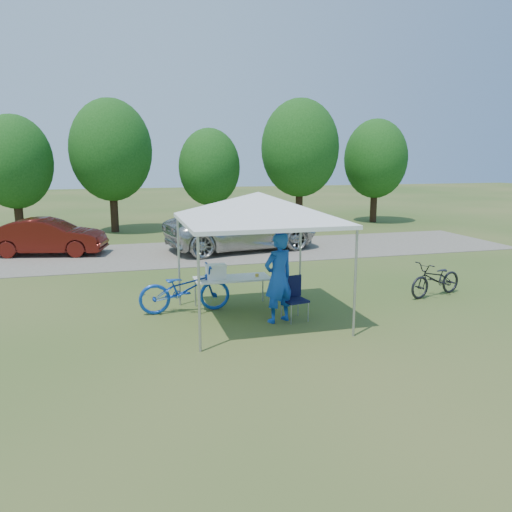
{
  "coord_description": "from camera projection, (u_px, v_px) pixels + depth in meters",
  "views": [
    {
      "loc": [
        -2.77,
        -9.9,
        3.41
      ],
      "look_at": [
        0.5,
        2.0,
        0.98
      ],
      "focal_mm": 35.0,
      "sensor_mm": 36.0,
      "label": 1
    }
  ],
  "objects": [
    {
      "name": "treeline",
      "position": [
        171.0,
        155.0,
        23.28
      ],
      "size": [
        24.89,
        4.28,
        6.3
      ],
      "color": "#382314",
      "rests_on": "ground"
    },
    {
      "name": "cooler",
      "position": [
        216.0,
        271.0,
        11.32
      ],
      "size": [
        0.45,
        0.31,
        0.33
      ],
      "color": "white",
      "rests_on": "folding_table"
    },
    {
      "name": "ice_cream_cup",
      "position": [
        257.0,
        275.0,
        11.55
      ],
      "size": [
        0.09,
        0.09,
        0.06
      ],
      "primitive_type": "cylinder",
      "color": "gold",
      "rests_on": "folding_table"
    },
    {
      "name": "gravel_strip",
      "position": [
        200.0,
        252.0,
        18.31
      ],
      "size": [
        24.0,
        5.0,
        0.02
      ],
      "primitive_type": "cube",
      "color": "gray",
      "rests_on": "ground"
    },
    {
      "name": "folding_table",
      "position": [
        232.0,
        279.0,
        11.46
      ],
      "size": [
        1.73,
        0.72,
        0.71
      ],
      "color": "white",
      "rests_on": "ground"
    },
    {
      "name": "sedan",
      "position": [
        48.0,
        237.0,
        17.7
      ],
      "size": [
        4.15,
        2.17,
        1.3
      ],
      "primitive_type": "imported",
      "rotation": [
        0.0,
        0.0,
        1.36
      ],
      "color": "#50130D",
      "rests_on": "gravel_strip"
    },
    {
      "name": "folding_chair",
      "position": [
        293.0,
        294.0,
        10.67
      ],
      "size": [
        0.55,
        0.57,
        0.92
      ],
      "rotation": [
        0.0,
        0.0,
        0.19
      ],
      "color": "black",
      "rests_on": "ground"
    },
    {
      "name": "minivan",
      "position": [
        242.0,
        228.0,
        18.78
      ],
      "size": [
        6.12,
        3.58,
        1.6
      ],
      "primitive_type": "imported",
      "rotation": [
        0.0,
        0.0,
        1.74
      ],
      "color": "#B6B7B2",
      "rests_on": "gravel_strip"
    },
    {
      "name": "bike_dark",
      "position": [
        436.0,
        279.0,
        12.46
      ],
      "size": [
        1.78,
        1.01,
        0.89
      ],
      "primitive_type": "imported",
      "rotation": [
        0.0,
        0.0,
        -1.31
      ],
      "color": "black",
      "rests_on": "ground"
    },
    {
      "name": "cyclist",
      "position": [
        278.0,
        277.0,
        10.41
      ],
      "size": [
        0.82,
        0.67,
        1.92
      ],
      "primitive_type": "imported",
      "rotation": [
        0.0,
        0.0,
        3.5
      ],
      "color": "#1647B4",
      "rests_on": "ground"
    },
    {
      "name": "bike_blue",
      "position": [
        185.0,
        289.0,
        11.15
      ],
      "size": [
        2.04,
        0.73,
        1.07
      ],
      "primitive_type": "imported",
      "rotation": [
        0.0,
        0.0,
        1.58
      ],
      "color": "#1340AB",
      "rests_on": "ground"
    },
    {
      "name": "ground",
      "position": [
        258.0,
        319.0,
        10.74
      ],
      "size": [
        100.0,
        100.0,
        0.0
      ],
      "primitive_type": "plane",
      "color": "#2D5119",
      "rests_on": "ground"
    },
    {
      "name": "canopy",
      "position": [
        258.0,
        196.0,
        10.23
      ],
      "size": [
        4.53,
        4.53,
        3.0
      ],
      "color": "#A5A5AA",
      "rests_on": "ground"
    }
  ]
}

